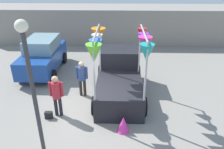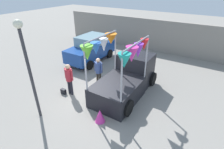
{
  "view_description": "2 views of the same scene",
  "coord_description": "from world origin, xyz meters",
  "px_view_note": "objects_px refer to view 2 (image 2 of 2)",
  "views": [
    {
      "loc": [
        0.82,
        -7.44,
        5.24
      ],
      "look_at": [
        0.58,
        0.6,
        1.31
      ],
      "focal_mm": 35.0,
      "sensor_mm": 36.0,
      "label": 1
    },
    {
      "loc": [
        4.47,
        -5.84,
        5.3
      ],
      "look_at": [
        0.36,
        0.73,
        1.15
      ],
      "focal_mm": 28.0,
      "sensor_mm": 36.0,
      "label": 2
    }
  ],
  "objects_px": {
    "vendor_truck": "(127,76)",
    "handbag": "(63,91)",
    "person_vendor": "(98,69)",
    "parked_car": "(91,48)",
    "street_lamp": "(27,59)",
    "person_customer": "(69,77)",
    "folded_kite_bundle_magenta": "(100,116)"
  },
  "relations": [
    {
      "from": "person_vendor",
      "to": "folded_kite_bundle_magenta",
      "type": "height_order",
      "value": "person_vendor"
    },
    {
      "from": "person_customer",
      "to": "street_lamp",
      "type": "xyz_separation_m",
      "value": [
        0.02,
        -1.98,
        1.66
      ]
    },
    {
      "from": "street_lamp",
      "to": "handbag",
      "type": "bearing_deg",
      "value": 101.87
    },
    {
      "from": "person_vendor",
      "to": "person_customer",
      "type": "bearing_deg",
      "value": -115.13
    },
    {
      "from": "handbag",
      "to": "street_lamp",
      "type": "height_order",
      "value": "street_lamp"
    },
    {
      "from": "handbag",
      "to": "person_vendor",
      "type": "bearing_deg",
      "value": 58.35
    },
    {
      "from": "street_lamp",
      "to": "parked_car",
      "type": "bearing_deg",
      "value": 106.94
    },
    {
      "from": "street_lamp",
      "to": "folded_kite_bundle_magenta",
      "type": "relative_size",
      "value": 6.97
    },
    {
      "from": "person_customer",
      "to": "folded_kite_bundle_magenta",
      "type": "xyz_separation_m",
      "value": [
        2.51,
        -0.87,
        -0.74
      ]
    },
    {
      "from": "person_vendor",
      "to": "handbag",
      "type": "xyz_separation_m",
      "value": [
        -1.07,
        -1.74,
        -0.86
      ]
    },
    {
      "from": "person_vendor",
      "to": "parked_car",
      "type": "bearing_deg",
      "value": 134.73
    },
    {
      "from": "person_vendor",
      "to": "street_lamp",
      "type": "distance_m",
      "value": 3.97
    },
    {
      "from": "parked_car",
      "to": "street_lamp",
      "type": "distance_m",
      "value": 6.61
    },
    {
      "from": "parked_car",
      "to": "handbag",
      "type": "xyz_separation_m",
      "value": [
        1.48,
        -4.32,
        -0.8
      ]
    },
    {
      "from": "handbag",
      "to": "vendor_truck",
      "type": "bearing_deg",
      "value": 36.38
    },
    {
      "from": "vendor_truck",
      "to": "person_vendor",
      "type": "bearing_deg",
      "value": -171.1
    },
    {
      "from": "vendor_truck",
      "to": "handbag",
      "type": "xyz_separation_m",
      "value": [
        -2.71,
        -1.99,
        -0.8
      ]
    },
    {
      "from": "person_customer",
      "to": "folded_kite_bundle_magenta",
      "type": "bearing_deg",
      "value": -19.07
    },
    {
      "from": "street_lamp",
      "to": "person_customer",
      "type": "bearing_deg",
      "value": 90.67
    },
    {
      "from": "handbag",
      "to": "street_lamp",
      "type": "bearing_deg",
      "value": -78.13
    },
    {
      "from": "person_customer",
      "to": "handbag",
      "type": "xyz_separation_m",
      "value": [
        -0.35,
        -0.2,
        -0.9
      ]
    },
    {
      "from": "vendor_truck",
      "to": "person_vendor",
      "type": "height_order",
      "value": "vendor_truck"
    },
    {
      "from": "parked_car",
      "to": "street_lamp",
      "type": "bearing_deg",
      "value": -73.06
    },
    {
      "from": "person_customer",
      "to": "handbag",
      "type": "distance_m",
      "value": 0.99
    },
    {
      "from": "person_customer",
      "to": "person_vendor",
      "type": "bearing_deg",
      "value": 64.87
    },
    {
      "from": "street_lamp",
      "to": "folded_kite_bundle_magenta",
      "type": "distance_m",
      "value": 3.64
    },
    {
      "from": "parked_car",
      "to": "handbag",
      "type": "relative_size",
      "value": 14.29
    },
    {
      "from": "folded_kite_bundle_magenta",
      "to": "handbag",
      "type": "bearing_deg",
      "value": 166.84
    },
    {
      "from": "vendor_truck",
      "to": "handbag",
      "type": "bearing_deg",
      "value": -143.62
    },
    {
      "from": "parked_car",
      "to": "handbag",
      "type": "height_order",
      "value": "parked_car"
    },
    {
      "from": "person_customer",
      "to": "street_lamp",
      "type": "relative_size",
      "value": 0.41
    },
    {
      "from": "vendor_truck",
      "to": "parked_car",
      "type": "height_order",
      "value": "vendor_truck"
    }
  ]
}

